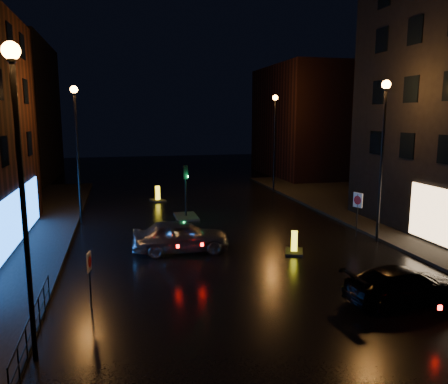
{
  "coord_description": "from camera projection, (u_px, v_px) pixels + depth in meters",
  "views": [
    {
      "loc": [
        -5.36,
        -13.88,
        6.58
      ],
      "look_at": [
        -0.26,
        7.27,
        2.8
      ],
      "focal_mm": 35.0,
      "sensor_mm": 36.0,
      "label": 1
    }
  ],
  "objects": [
    {
      "name": "street_lamp_rnear",
      "position": [
        383.0,
        137.0,
        22.26
      ],
      "size": [
        0.44,
        0.44,
        8.37
      ],
      "color": "black",
      "rests_on": "ground"
    },
    {
      "name": "ground",
      "position": [
        278.0,
        302.0,
        15.66
      ],
      "size": [
        120.0,
        120.0,
        0.0
      ],
      "primitive_type": "plane",
      "color": "black",
      "rests_on": "ground"
    },
    {
      "name": "building_far_right",
      "position": [
        305.0,
        122.0,
        48.75
      ],
      "size": [
        8.0,
        14.0,
        12.0
      ],
      "primitive_type": "cube",
      "color": "black",
      "rests_on": "ground"
    },
    {
      "name": "building_far_left",
      "position": [
        9.0,
        112.0,
        44.28
      ],
      "size": [
        8.0,
        16.0,
        14.0
      ],
      "primitive_type": "cube",
      "color": "black",
      "rests_on": "ground"
    },
    {
      "name": "bollard_near",
      "position": [
        294.0,
        248.0,
        21.28
      ],
      "size": [
        1.26,
        1.48,
        1.1
      ],
      "rotation": [
        0.0,
        0.0,
        -0.4
      ],
      "color": "black",
      "rests_on": "ground"
    },
    {
      "name": "guard_railing",
      "position": [
        33.0,
        319.0,
        12.72
      ],
      "size": [
        0.05,
        6.04,
        1.0
      ],
      "color": "black",
      "rests_on": "ground"
    },
    {
      "name": "bollard_far",
      "position": [
        158.0,
        198.0,
        34.3
      ],
      "size": [
        1.28,
        1.58,
        1.2
      ],
      "rotation": [
        0.0,
        0.0,
        0.3
      ],
      "color": "black",
      "rests_on": "ground"
    },
    {
      "name": "traffic_signal",
      "position": [
        186.0,
        210.0,
        28.7
      ],
      "size": [
        1.4,
        2.4,
        3.45
      ],
      "color": "black",
      "rests_on": "ground"
    },
    {
      "name": "street_lamp_lnear",
      "position": [
        20.0,
        157.0,
        10.99
      ],
      "size": [
        0.44,
        0.44,
        8.37
      ],
      "color": "black",
      "rests_on": "ground"
    },
    {
      "name": "dark_sedan",
      "position": [
        405.0,
        285.0,
        15.52
      ],
      "size": [
        4.54,
        2.02,
        1.29
      ],
      "primitive_type": "imported",
      "rotation": [
        0.0,
        0.0,
        1.62
      ],
      "color": "black",
      "rests_on": "ground"
    },
    {
      "name": "street_lamp_lfar",
      "position": [
        76.0,
        133.0,
        26.31
      ],
      "size": [
        0.44,
        0.44,
        8.37
      ],
      "color": "black",
      "rests_on": "ground"
    },
    {
      "name": "silver_hatchback",
      "position": [
        181.0,
        236.0,
        21.38
      ],
      "size": [
        4.79,
        2.14,
        1.6
      ],
      "primitive_type": "imported",
      "rotation": [
        0.0,
        0.0,
        1.52
      ],
      "color": "#A6AAAE",
      "rests_on": "ground"
    },
    {
      "name": "street_lamp_rfar",
      "position": [
        275.0,
        128.0,
        37.58
      ],
      "size": [
        0.44,
        0.44,
        8.37
      ],
      "color": "black",
      "rests_on": "ground"
    },
    {
      "name": "road_sign_right",
      "position": [
        358.0,
        204.0,
        23.88
      ],
      "size": [
        0.26,
        0.58,
        2.47
      ],
      "rotation": [
        0.0,
        0.0,
        3.51
      ],
      "color": "black",
      "rests_on": "ground"
    },
    {
      "name": "road_sign_left",
      "position": [
        89.0,
        267.0,
        14.91
      ],
      "size": [
        0.13,
        0.49,
        2.02
      ],
      "rotation": [
        0.0,
        0.0,
        -0.16
      ],
      "color": "black",
      "rests_on": "ground"
    }
  ]
}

